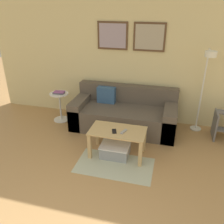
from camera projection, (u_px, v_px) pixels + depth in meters
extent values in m
cube|color=beige|center=(123.00, 58.00, 4.67)|extent=(5.60, 0.06, 2.55)
cube|color=#513823|center=(113.00, 36.00, 4.50)|extent=(0.59, 0.02, 0.52)
cube|color=#A393A8|center=(112.00, 36.00, 4.49)|extent=(0.52, 0.01, 0.45)
cube|color=#513823|center=(149.00, 37.00, 4.34)|extent=(0.59, 0.02, 0.52)
cube|color=#ADA38E|center=(149.00, 37.00, 4.33)|extent=(0.52, 0.01, 0.45)
cube|color=#B2B79E|center=(115.00, 165.00, 3.67)|extent=(1.18, 0.65, 0.01)
cube|color=brown|center=(124.00, 118.00, 4.65)|extent=(1.99, 0.88, 0.43)
cube|color=brown|center=(128.00, 93.00, 4.78)|extent=(1.99, 0.20, 0.34)
cube|color=brown|center=(82.00, 110.00, 4.83)|extent=(0.24, 0.88, 0.55)
cube|color=brown|center=(170.00, 120.00, 4.42)|extent=(0.24, 0.88, 0.55)
cube|color=#335684|center=(106.00, 95.00, 4.73)|extent=(0.36, 0.14, 0.32)
cube|color=tan|center=(118.00, 131.00, 3.74)|extent=(0.89, 0.49, 0.02)
cube|color=tan|center=(90.00, 146.00, 3.75)|extent=(0.06, 0.06, 0.43)
cube|color=tan|center=(140.00, 154.00, 3.57)|extent=(0.06, 0.06, 0.43)
cube|color=tan|center=(98.00, 133.00, 4.11)|extent=(0.06, 0.06, 0.43)
cube|color=tan|center=(144.00, 140.00, 3.93)|extent=(0.06, 0.06, 0.43)
cube|color=gray|center=(115.00, 150.00, 3.87)|extent=(0.44, 0.36, 0.19)
cube|color=silver|center=(115.00, 145.00, 3.82)|extent=(0.47, 0.38, 0.02)
cylinder|color=white|center=(195.00, 128.00, 4.69)|extent=(0.21, 0.21, 0.02)
cylinder|color=white|center=(202.00, 91.00, 4.35)|extent=(0.03, 0.03, 1.54)
cylinder|color=white|center=(210.00, 50.00, 3.90)|extent=(0.02, 0.28, 0.02)
cylinder|color=white|center=(211.00, 54.00, 3.79)|extent=(0.19, 0.19, 0.09)
cylinder|color=white|center=(62.00, 119.00, 5.05)|extent=(0.32, 0.32, 0.01)
cylinder|color=white|center=(60.00, 107.00, 4.92)|extent=(0.04, 0.04, 0.57)
cylinder|color=white|center=(59.00, 94.00, 4.80)|extent=(0.38, 0.38, 0.02)
cube|color=#4C4C51|center=(59.00, 93.00, 4.77)|extent=(0.22, 0.13, 0.03)
cube|color=#8C4C93|center=(59.00, 92.00, 4.76)|extent=(0.22, 0.15, 0.02)
cube|color=#99999E|center=(124.00, 132.00, 3.69)|extent=(0.09, 0.15, 0.02)
cube|color=black|center=(114.00, 131.00, 3.71)|extent=(0.11, 0.15, 0.01)
cube|color=slate|center=(215.00, 125.00, 4.32)|extent=(0.03, 0.39, 0.50)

